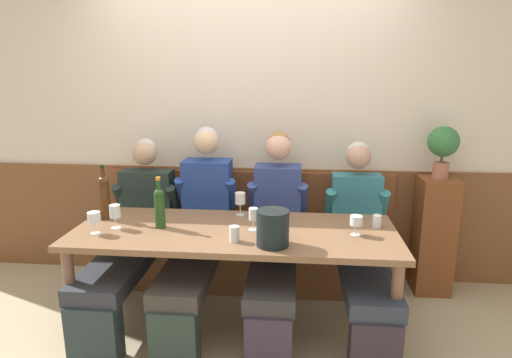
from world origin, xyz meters
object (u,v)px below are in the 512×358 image
(ice_bucket, at_px, (273,228))
(wine_glass_by_bottle, at_px, (253,215))
(wine_bottle_clear_water, at_px, (160,206))
(water_tumbler_center, at_px, (234,234))
(person_left_seat, at_px, (132,232))
(wine_bottle_green_tall, at_px, (105,196))
(wine_glass_left_end, at_px, (356,222))
(water_tumbler_left, at_px, (377,221))
(wall_bench, at_px, (247,253))
(wine_glass_mid_right, at_px, (94,218))
(wine_glass_right_end, at_px, (241,199))
(person_center_left_seat, at_px, (276,227))
(person_center_right_seat, at_px, (361,239))
(wine_glass_center_rear, at_px, (115,213))
(person_right_seat, at_px, (200,223))
(potted_plant, at_px, (443,145))
(dining_table, at_px, (235,241))

(ice_bucket, distance_m, wine_glass_by_bottle, 0.28)
(wine_bottle_clear_water, height_order, water_tumbler_center, wine_bottle_clear_water)
(water_tumbler_center, bearing_deg, wine_bottle_clear_water, 159.33)
(person_left_seat, distance_m, wine_bottle_green_tall, 0.39)
(wine_glass_left_end, height_order, water_tumbler_center, wine_glass_left_end)
(ice_bucket, relative_size, water_tumbler_left, 2.51)
(wine_bottle_green_tall, distance_m, wine_glass_left_end, 1.71)
(wall_bench, relative_size, wine_glass_mid_right, 16.86)
(water_tumbler_left, bearing_deg, wine_glass_left_end, -135.98)
(wine_glass_right_end, height_order, water_tumbler_left, wine_glass_right_end)
(person_center_left_seat, relative_size, person_center_right_seat, 1.05)
(person_left_seat, relative_size, wine_glass_mid_right, 8.72)
(wall_bench, bearing_deg, person_center_left_seat, -53.19)
(person_left_seat, relative_size, water_tumbler_left, 14.48)
(wine_glass_center_rear, height_order, water_tumbler_left, wine_glass_center_rear)
(person_right_seat, xyz_separation_m, wine_glass_by_bottle, (0.44, -0.36, 0.20))
(water_tumbler_left, xyz_separation_m, potted_plant, (0.57, 0.61, 0.42))
(dining_table, bearing_deg, potted_plant, 25.86)
(wine_bottle_clear_water, xyz_separation_m, wine_glass_mid_right, (-0.38, -0.15, -0.04))
(wine_bottle_clear_water, bearing_deg, wine_glass_mid_right, -158.40)
(wine_bottle_clear_water, bearing_deg, wine_bottle_green_tall, 162.42)
(wine_glass_right_end, distance_m, water_tumbler_center, 0.51)
(wall_bench, xyz_separation_m, wine_glass_by_bottle, (0.12, -0.69, 0.57))
(wine_glass_by_bottle, bearing_deg, person_left_seat, 162.35)
(wine_bottle_green_tall, relative_size, water_tumbler_left, 4.46)
(wine_glass_left_end, height_order, wine_glass_right_end, wine_glass_right_end)
(person_center_right_seat, bearing_deg, water_tumbler_left, -70.30)
(ice_bucket, xyz_separation_m, wine_glass_mid_right, (-1.14, 0.08, -0.01))
(person_center_left_seat, height_order, wine_glass_right_end, person_center_left_seat)
(person_right_seat, distance_m, potted_plant, 1.94)
(person_right_seat, distance_m, person_center_left_seat, 0.57)
(ice_bucket, relative_size, wine_glass_left_end, 1.70)
(wine_glass_right_end, bearing_deg, wine_bottle_green_tall, -169.75)
(potted_plant, bearing_deg, wall_bench, -178.68)
(water_tumbler_center, bearing_deg, wine_glass_by_bottle, 65.24)
(wine_glass_left_end, bearing_deg, water_tumbler_left, 44.02)
(wall_bench, xyz_separation_m, person_left_seat, (-0.82, -0.39, 0.31))
(wine_glass_right_end, distance_m, water_tumbler_left, 0.95)
(person_center_left_seat, bearing_deg, dining_table, -125.45)
(wine_glass_by_bottle, distance_m, wine_glass_center_rear, 0.91)
(person_center_left_seat, relative_size, ice_bucket, 6.04)
(water_tumbler_left, bearing_deg, dining_table, -172.42)
(wine_bottle_green_tall, bearing_deg, wine_bottle_clear_water, -17.58)
(wine_glass_by_bottle, bearing_deg, water_tumbler_left, 8.65)
(wine_glass_center_rear, height_order, water_tumbler_center, wine_glass_center_rear)
(wine_glass_right_end, height_order, water_tumbler_center, wine_glass_right_end)
(person_right_seat, xyz_separation_m, water_tumbler_center, (0.35, -0.57, 0.15))
(water_tumbler_left, bearing_deg, wine_bottle_clear_water, -174.72)
(water_tumbler_left, bearing_deg, wall_bench, 148.55)
(person_right_seat, distance_m, person_center_right_seat, 1.19)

